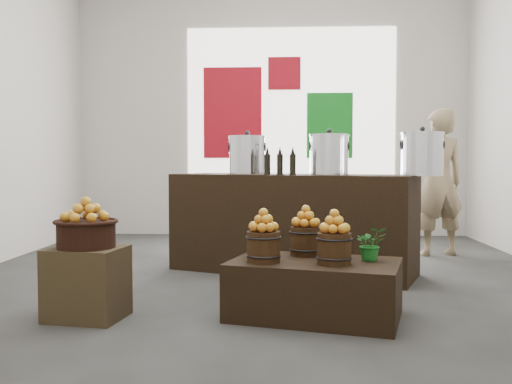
{
  "coord_description": "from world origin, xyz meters",
  "views": [
    {
      "loc": [
        0.21,
        -5.38,
        1.14
      ],
      "look_at": [
        -0.04,
        -0.4,
        0.88
      ],
      "focal_mm": 40.0,
      "sensor_mm": 36.0,
      "label": 1
    }
  ],
  "objects_px": {
    "crate": "(87,283)",
    "display_table": "(315,289)",
    "stock_pot_right": "(422,155)",
    "stock_pot_left": "(247,156)",
    "counter": "(292,223)",
    "stock_pot_center": "(329,156)",
    "wicker_basket": "(86,235)",
    "shopper": "(438,182)"
  },
  "relations": [
    {
      "from": "crate",
      "to": "display_table",
      "type": "bearing_deg",
      "value": 4.2
    },
    {
      "from": "stock_pot_right",
      "to": "stock_pot_left",
      "type": "bearing_deg",
      "value": 158.83
    },
    {
      "from": "counter",
      "to": "stock_pot_center",
      "type": "relative_size",
      "value": 6.47
    },
    {
      "from": "crate",
      "to": "stock_pot_center",
      "type": "distance_m",
      "value": 2.69
    },
    {
      "from": "display_table",
      "to": "stock_pot_right",
      "type": "xyz_separation_m",
      "value": [
        1.06,
        1.25,
        0.99
      ]
    },
    {
      "from": "wicker_basket",
      "to": "counter",
      "type": "bearing_deg",
      "value": 50.65
    },
    {
      "from": "stock_pot_center",
      "to": "stock_pot_right",
      "type": "bearing_deg",
      "value": -21.17
    },
    {
      "from": "wicker_basket",
      "to": "display_table",
      "type": "relative_size",
      "value": 0.35
    },
    {
      "from": "crate",
      "to": "wicker_basket",
      "type": "distance_m",
      "value": 0.35
    },
    {
      "from": "stock_pot_center",
      "to": "stock_pot_left",
      "type": "bearing_deg",
      "value": 158.83
    },
    {
      "from": "stock_pot_right",
      "to": "stock_pot_center",
      "type": "bearing_deg",
      "value": 158.83
    },
    {
      "from": "wicker_basket",
      "to": "stock_pot_right",
      "type": "relative_size",
      "value": 1.09
    },
    {
      "from": "wicker_basket",
      "to": "stock_pot_center",
      "type": "relative_size",
      "value": 1.09
    },
    {
      "from": "crate",
      "to": "display_table",
      "type": "relative_size",
      "value": 0.43
    },
    {
      "from": "display_table",
      "to": "stock_pot_center",
      "type": "bearing_deg",
      "value": 97.11
    },
    {
      "from": "crate",
      "to": "stock_pot_center",
      "type": "relative_size",
      "value": 1.36
    },
    {
      "from": "display_table",
      "to": "stock_pot_center",
      "type": "height_order",
      "value": "stock_pot_center"
    },
    {
      "from": "stock_pot_left",
      "to": "stock_pot_right",
      "type": "bearing_deg",
      "value": -21.17
    },
    {
      "from": "counter",
      "to": "stock_pot_left",
      "type": "bearing_deg",
      "value": -180.0
    },
    {
      "from": "wicker_basket",
      "to": "stock_pot_left",
      "type": "xyz_separation_m",
      "value": [
        1.03,
        2.02,
        0.59
      ]
    },
    {
      "from": "wicker_basket",
      "to": "stock_pot_center",
      "type": "xyz_separation_m",
      "value": [
        1.87,
        1.69,
        0.59
      ]
    },
    {
      "from": "display_table",
      "to": "shopper",
      "type": "distance_m",
      "value": 3.37
    },
    {
      "from": "counter",
      "to": "display_table",
      "type": "bearing_deg",
      "value": -63.87
    },
    {
      "from": "display_table",
      "to": "shopper",
      "type": "xyz_separation_m",
      "value": [
        1.64,
        2.87,
        0.69
      ]
    },
    {
      "from": "stock_pot_left",
      "to": "crate",
      "type": "bearing_deg",
      "value": -117.11
    },
    {
      "from": "counter",
      "to": "shopper",
      "type": "height_order",
      "value": "shopper"
    },
    {
      "from": "counter",
      "to": "shopper",
      "type": "xyz_separation_m",
      "value": [
        1.79,
        1.15,
        0.39
      ]
    },
    {
      "from": "wicker_basket",
      "to": "counter",
      "type": "distance_m",
      "value": 2.37
    },
    {
      "from": "display_table",
      "to": "stock_pot_right",
      "type": "distance_m",
      "value": 1.91
    },
    {
      "from": "display_table",
      "to": "wicker_basket",
      "type": "bearing_deg",
      "value": -160.78
    },
    {
      "from": "stock_pot_center",
      "to": "display_table",
      "type": "bearing_deg",
      "value": -97.91
    },
    {
      "from": "wicker_basket",
      "to": "display_table",
      "type": "xyz_separation_m",
      "value": [
        1.65,
        0.12,
        -0.41
      ]
    },
    {
      "from": "shopper",
      "to": "stock_pot_right",
      "type": "bearing_deg",
      "value": 57.17
    },
    {
      "from": "crate",
      "to": "wicker_basket",
      "type": "relative_size",
      "value": 1.25
    },
    {
      "from": "stock_pot_left",
      "to": "stock_pot_center",
      "type": "xyz_separation_m",
      "value": [
        0.84,
        -0.32,
        0.0
      ]
    },
    {
      "from": "stock_pot_right",
      "to": "shopper",
      "type": "bearing_deg",
      "value": 70.23
    },
    {
      "from": "display_table",
      "to": "stock_pot_left",
      "type": "relative_size",
      "value": 3.15
    },
    {
      "from": "counter",
      "to": "stock_pot_left",
      "type": "height_order",
      "value": "stock_pot_left"
    },
    {
      "from": "counter",
      "to": "crate",
      "type": "bearing_deg",
      "value": -108.18
    },
    {
      "from": "counter",
      "to": "stock_pot_right",
      "type": "relative_size",
      "value": 6.47
    },
    {
      "from": "crate",
      "to": "stock_pot_left",
      "type": "xyz_separation_m",
      "value": [
        1.03,
        2.02,
        0.94
      ]
    },
    {
      "from": "display_table",
      "to": "shopper",
      "type": "height_order",
      "value": "shopper"
    }
  ]
}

